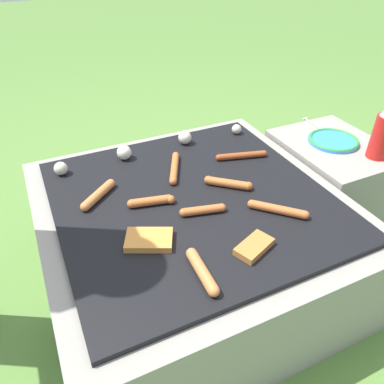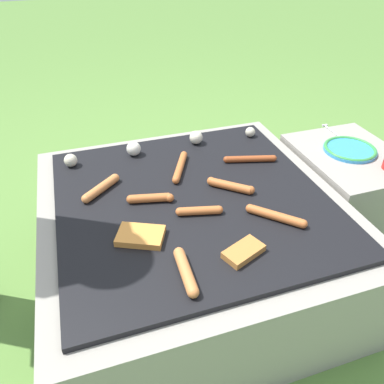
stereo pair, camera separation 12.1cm
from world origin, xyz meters
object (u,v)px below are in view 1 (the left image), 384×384
at_px(sausage_front_center, 174,168).
at_px(fork_utensil, 315,125).
at_px(condiment_bottle, 383,134).
at_px(plate_colorful, 333,140).

relative_size(sausage_front_center, fork_utensil, 1.09).
xyz_separation_m(sausage_front_center, fork_utensil, (0.71, 0.08, -0.01)).
bearing_deg(fork_utensil, condiment_bottle, -84.79).
relative_size(sausage_front_center, plate_colorful, 0.91).
bearing_deg(plate_colorful, condiment_bottle, -67.84).
bearing_deg(sausage_front_center, plate_colorful, -6.38).
bearing_deg(condiment_bottle, fork_utensil, 95.21).
xyz_separation_m(sausage_front_center, condiment_bottle, (0.74, -0.23, 0.08)).
height_order(condiment_bottle, fork_utensil, condiment_bottle).
xyz_separation_m(plate_colorful, fork_utensil, (0.04, 0.16, -0.01)).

